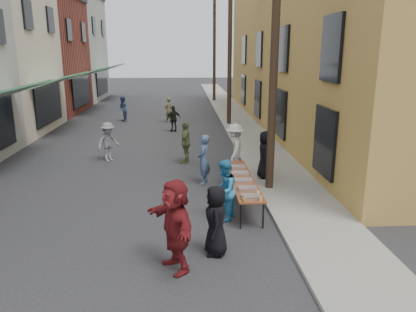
{
  "coord_description": "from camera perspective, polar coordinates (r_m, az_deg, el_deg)",
  "views": [
    {
      "loc": [
        1.53,
        -9.45,
        4.44
      ],
      "look_at": [
        2.26,
        2.55,
        1.3
      ],
      "focal_mm": 35.0,
      "sensor_mm": 36.0,
      "label": 1
    }
  ],
  "objects": [
    {
      "name": "server",
      "position": [
        14.23,
        8.05,
        0.21
      ],
      "size": [
        0.71,
        0.92,
        1.66
      ],
      "primitive_type": "imported",
      "rotation": [
        0.0,
        0.0,
        1.32
      ],
      "color": "black",
      "rests_on": "sidewalk"
    },
    {
      "name": "catering_tray_foil_d",
      "position": [
        12.47,
        4.53,
        -2.44
      ],
      "size": [
        0.5,
        0.33,
        0.08
      ],
      "primitive_type": "cube",
      "color": "#B2B2B7",
      "rests_on": "serving_table"
    },
    {
      "name": "ground",
      "position": [
        10.55,
        -11.7,
        -10.57
      ],
      "size": [
        120.0,
        120.0,
        0.0
      ],
      "primitive_type": "plane",
      "color": "#28282B",
      "rests_on": "ground"
    },
    {
      "name": "catering_tray_buns_end",
      "position": [
        13.13,
        4.11,
        -1.54
      ],
      "size": [
        0.5,
        0.33,
        0.08
      ],
      "primitive_type": "cube",
      "color": "tan",
      "rests_on": "serving_table"
    },
    {
      "name": "passerby_mid",
      "position": [
        22.84,
        -4.84,
        5.23
      ],
      "size": [
        0.93,
        0.66,
        1.46
      ],
      "primitive_type": "imported",
      "rotation": [
        0.0,
        0.0,
        3.53
      ],
      "color": "black",
      "rests_on": "ground"
    },
    {
      "name": "utility_pole_mid",
      "position": [
        24.61,
        3.09,
        14.75
      ],
      "size": [
        0.26,
        0.26,
        9.0
      ],
      "primitive_type": "cylinder",
      "color": "#2D2116",
      "rests_on": "ground"
    },
    {
      "name": "guest_queue_back",
      "position": [
        8.41,
        -4.63,
        -9.69
      ],
      "size": [
        1.3,
        1.89,
        1.96
      ],
      "primitive_type": "imported",
      "rotation": [
        0.0,
        0.0,
        -1.13
      ],
      "color": "maroon",
      "rests_on": "ground"
    },
    {
      "name": "cup_stack",
      "position": [
        10.35,
        7.39,
        -6.03
      ],
      "size": [
        0.08,
        0.08,
        0.12
      ],
      "primitive_type": "cylinder",
      "color": "tan",
      "rests_on": "serving_table"
    },
    {
      "name": "guest_front_d",
      "position": [
        14.94,
        3.8,
        1.02
      ],
      "size": [
        0.94,
        1.33,
        1.87
      ],
      "primitive_type": "imported",
      "rotation": [
        0.0,
        0.0,
        -1.79
      ],
      "color": "silver",
      "rests_on": "ground"
    },
    {
      "name": "catering_tray_sausage",
      "position": [
        10.55,
        6.06,
        -5.7
      ],
      "size": [
        0.5,
        0.33,
        0.08
      ],
      "primitive_type": "cube",
      "color": "maroon",
      "rests_on": "serving_table"
    },
    {
      "name": "passerby_left",
      "position": [
        17.13,
        -13.86,
        1.96
      ],
      "size": [
        1.15,
        1.17,
        1.61
      ],
      "primitive_type": "imported",
      "rotation": [
        0.0,
        0.0,
        0.82
      ],
      "color": "gray",
      "rests_on": "ground"
    },
    {
      "name": "condiment_jar_c",
      "position": [
        10.42,
        4.95,
        -5.92
      ],
      "size": [
        0.07,
        0.07,
        0.08
      ],
      "primitive_type": "cylinder",
      "color": "#A57F26",
      "rests_on": "serving_table"
    },
    {
      "name": "catering_tray_foil_b",
      "position": [
        11.15,
        5.52,
        -4.54
      ],
      "size": [
        0.5,
        0.33,
        0.08
      ],
      "primitive_type": "cube",
      "color": "#B2B2B7",
      "rests_on": "serving_table"
    },
    {
      "name": "utility_pole_far",
      "position": [
        36.55,
        0.9,
        14.73
      ],
      "size": [
        0.26,
        0.26,
        9.0
      ],
      "primitive_type": "cylinder",
      "color": "#2D2116",
      "rests_on": "ground"
    },
    {
      "name": "guest_front_e",
      "position": [
        16.35,
        -3.16,
        1.91
      ],
      "size": [
        0.65,
        1.06,
        1.69
      ],
      "primitive_type": "imported",
      "rotation": [
        0.0,
        0.0,
        -1.82
      ],
      "color": "#5B6C3E",
      "rests_on": "ground"
    },
    {
      "name": "passerby_far",
      "position": [
        26.57,
        -11.9,
        6.49
      ],
      "size": [
        0.85,
        0.95,
        1.64
      ],
      "primitive_type": "imported",
      "rotation": [
        0.0,
        0.0,
        5.04
      ],
      "color": "#425580",
      "rests_on": "ground"
    },
    {
      "name": "guest_front_b",
      "position": [
        13.75,
        -0.6,
        -0.5
      ],
      "size": [
        0.53,
        0.69,
        1.7
      ],
      "primitive_type": "imported",
      "rotation": [
        0.0,
        0.0,
        -1.79
      ],
      "color": "#456086",
      "rests_on": "ground"
    },
    {
      "name": "guest_front_c",
      "position": [
        10.81,
        2.28,
        -4.86
      ],
      "size": [
        0.89,
        0.99,
        1.67
      ],
      "primitive_type": "imported",
      "rotation": [
        0.0,
        0.0,
        -1.95
      ],
      "color": "teal",
      "rests_on": "ground"
    },
    {
      "name": "guest_front_a",
      "position": [
        9.06,
        1.12,
        -9.06
      ],
      "size": [
        0.52,
        0.79,
        1.6
      ],
      "primitive_type": "imported",
      "rotation": [
        0.0,
        0.0,
        -1.59
      ],
      "color": "black",
      "rests_on": "ground"
    },
    {
      "name": "sidewalk",
      "position": [
        25.08,
        4.54,
        4.51
      ],
      "size": [
        2.2,
        60.0,
        0.1
      ],
      "primitive_type": "cube",
      "color": "gray",
      "rests_on": "ground"
    },
    {
      "name": "passerby_right",
      "position": [
        25.84,
        -5.58,
        6.47
      ],
      "size": [
        0.65,
        0.7,
        1.6
      ],
      "primitive_type": "imported",
      "rotation": [
        0.0,
        0.0,
        4.08
      ],
      "color": "brown",
      "rests_on": "ground"
    },
    {
      "name": "building_ochre",
      "position": [
        25.33,
        19.41,
        15.11
      ],
      "size": [
        10.0,
        28.0,
        10.0
      ],
      "primitive_type": "cube",
      "color": "#BB9343",
      "rests_on": "ground"
    },
    {
      "name": "catering_tray_buns",
      "position": [
        11.81,
        5.0,
        -3.43
      ],
      "size": [
        0.5,
        0.33,
        0.08
      ],
      "primitive_type": "cube",
      "color": "tan",
      "rests_on": "serving_table"
    },
    {
      "name": "condiment_jar_a",
      "position": [
        10.24,
        5.11,
        -6.31
      ],
      "size": [
        0.07,
        0.07,
        0.08
      ],
      "primitive_type": "cylinder",
      "color": "#A57F26",
      "rests_on": "serving_table"
    },
    {
      "name": "serving_table",
      "position": [
        12.11,
        4.78,
        -3.34
      ],
      "size": [
        0.7,
        4.0,
        0.75
      ],
      "color": "maroon",
      "rests_on": "ground"
    },
    {
      "name": "utility_pole_near",
      "position": [
        12.75,
        9.36,
        14.72
      ],
      "size": [
        0.26,
        0.26,
        9.0
      ],
      "primitive_type": "cylinder",
      "color": "#2D2116",
      "rests_on": "ground"
    },
    {
      "name": "condiment_jar_b",
      "position": [
        10.33,
        5.03,
        -6.12
      ],
      "size": [
        0.07,
        0.07,
        0.08
      ],
      "primitive_type": "cylinder",
      "color": "#A57F26",
      "rests_on": "serving_table"
    }
  ]
}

